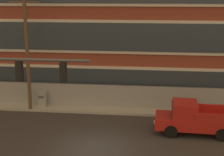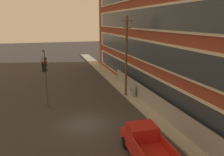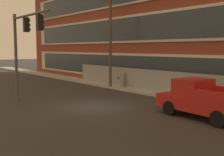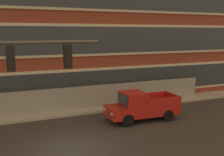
% 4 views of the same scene
% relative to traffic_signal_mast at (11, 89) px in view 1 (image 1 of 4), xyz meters
% --- Properties ---
extents(ground_plane, '(160.00, 160.00, 0.00)m').
position_rel_traffic_signal_mast_xyz_m(ground_plane, '(3.36, 3.02, -4.23)').
color(ground_plane, '#333030').
extents(sidewalk_building_side, '(80.00, 2.06, 0.16)m').
position_rel_traffic_signal_mast_xyz_m(sidewalk_building_side, '(3.36, 9.72, -4.15)').
color(sidewalk_building_side, '#9E9B93').
rests_on(sidewalk_building_side, ground).
extents(chain_link_fence, '(26.22, 0.06, 1.93)m').
position_rel_traffic_signal_mast_xyz_m(chain_link_fence, '(4.22, 9.94, -3.24)').
color(chain_link_fence, gray).
rests_on(chain_link_fence, ground).
extents(traffic_signal_mast, '(5.43, 0.43, 5.96)m').
position_rel_traffic_signal_mast_xyz_m(traffic_signal_mast, '(0.00, 0.00, 0.00)').
color(traffic_signal_mast, '#4C4C51').
rests_on(traffic_signal_mast, ground).
extents(pickup_truck_red, '(5.15, 2.27, 2.02)m').
position_rel_traffic_signal_mast_xyz_m(pickup_truck_red, '(9.20, 5.95, -3.28)').
color(pickup_truck_red, '#AD1E19').
rests_on(pickup_truck_red, ground).
extents(utility_pole_near_corner, '(2.53, 0.26, 9.18)m').
position_rel_traffic_signal_mast_xyz_m(utility_pole_near_corner, '(-2.47, 8.90, 0.85)').
color(utility_pole_near_corner, brown).
rests_on(utility_pole_near_corner, ground).
extents(electrical_cabinet, '(0.61, 0.48, 1.41)m').
position_rel_traffic_signal_mast_xyz_m(electrical_cabinet, '(-1.74, 9.48, -3.52)').
color(electrical_cabinet, '#939993').
rests_on(electrical_cabinet, ground).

